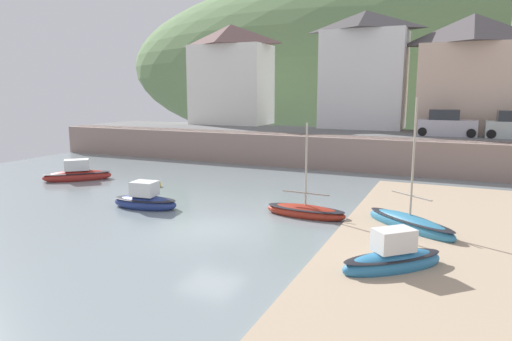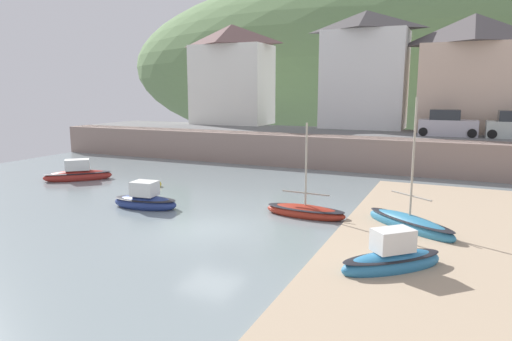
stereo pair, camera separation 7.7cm
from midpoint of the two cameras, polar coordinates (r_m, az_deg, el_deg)
The scene contains 12 objects.
quay_seawall at distance 35.18m, azimuth 8.31°, elevation 2.71°, with size 48.00×9.40×2.40m.
hillside_backdrop at distance 72.56m, azimuth 13.97°, elevation 12.66°, with size 80.00×44.00×26.97m.
waterfront_building_left at distance 46.37m, azimuth -3.17°, elevation 11.95°, with size 7.83×4.86×9.70m.
waterfront_building_centre at distance 42.13m, azimuth 13.28°, elevation 12.19°, with size 7.44×4.58×10.14m.
waterfront_building_right at distance 41.38m, azimuth 25.18°, elevation 11.02°, with size 8.02×5.80×9.35m.
dinghy_open_wooden at distance 21.36m, azimuth 6.08°, elevation -5.08°, with size 3.92×1.49×4.50m.
sailboat_white_hull at distance 15.60m, azimuth 16.58°, elevation -10.64°, with size 3.41×3.31×1.62m.
sailboat_tall_mast at distance 23.39m, azimuth -13.79°, elevation -3.66°, with size 3.52×1.70×1.51m.
sailboat_far_left at distance 31.79m, azimuth -21.50°, elevation -0.47°, with size 3.92×3.75×1.55m.
sailboat_blue_trim at distance 20.15m, azimuth 18.53°, elevation -6.33°, with size 4.24×3.56×5.70m.
parked_car_near_slipway at distance 36.95m, azimuth 22.64°, elevation 5.27°, with size 4.14×1.82×1.95m.
mooring_buoy at distance 28.30m, azimuth -12.31°, elevation -1.71°, with size 0.45×0.45×0.45m.
Camera 1 is at (9.22, -16.17, 5.80)m, focal length 31.99 mm.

